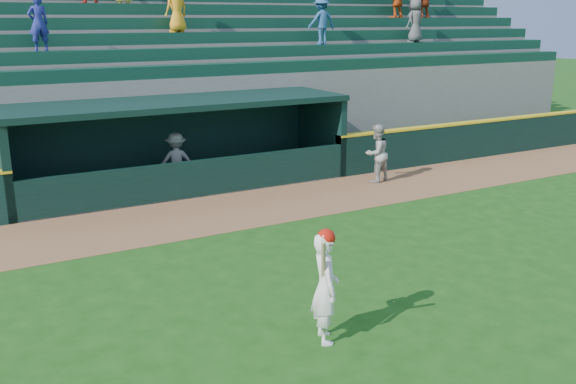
% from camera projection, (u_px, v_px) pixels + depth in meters
% --- Properties ---
extents(ground, '(120.00, 120.00, 0.00)m').
position_uv_depth(ground, '(331.00, 281.00, 11.65)').
color(ground, '#194411').
rests_on(ground, ground).
extents(warning_track, '(40.00, 3.00, 0.01)m').
position_uv_depth(warning_track, '(222.00, 212.00, 15.76)').
color(warning_track, brown).
rests_on(warning_track, ground).
extents(field_wall_right, '(15.50, 0.30, 1.20)m').
position_uv_depth(field_wall_right, '(519.00, 135.00, 22.80)').
color(field_wall_right, black).
rests_on(field_wall_right, ground).
extents(wall_stripe_right, '(15.50, 0.32, 0.06)m').
position_uv_depth(wall_stripe_right, '(521.00, 117.00, 22.63)').
color(wall_stripe_right, yellow).
rests_on(wall_stripe_right, field_wall_right).
extents(dugout_player_front, '(0.92, 0.77, 1.69)m').
position_uv_depth(dugout_player_front, '(377.00, 153.00, 18.47)').
color(dugout_player_front, '#A2A29D').
rests_on(dugout_player_front, ground).
extents(dugout_player_inside, '(1.13, 0.82, 1.57)m').
position_uv_depth(dugout_player_inside, '(176.00, 161.00, 17.80)').
color(dugout_player_inside, '#9C9C97').
rests_on(dugout_player_inside, ground).
extents(dugout, '(9.40, 2.80, 2.46)m').
position_uv_depth(dugout, '(176.00, 138.00, 18.02)').
color(dugout, slate).
rests_on(dugout, ground).
extents(stands, '(34.50, 6.25, 7.59)m').
position_uv_depth(stands, '(130.00, 86.00, 21.61)').
color(stands, slate).
rests_on(stands, ground).
extents(batter_at_plate, '(0.62, 0.79, 1.75)m').
position_uv_depth(batter_at_plate, '(325.00, 285.00, 9.30)').
color(batter_at_plate, white).
rests_on(batter_at_plate, ground).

